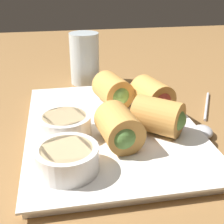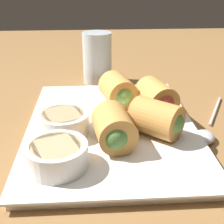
{
  "view_description": "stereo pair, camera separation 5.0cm",
  "coord_description": "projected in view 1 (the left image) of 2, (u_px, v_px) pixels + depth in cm",
  "views": [
    {
      "loc": [
        -38.89,
        7.59,
        26.04
      ],
      "look_at": [
        3.62,
        -0.12,
        5.58
      ],
      "focal_mm": 50.0,
      "sensor_mm": 36.0,
      "label": 1
    },
    {
      "loc": [
        -39.5,
        2.62,
        26.04
      ],
      "look_at": [
        3.62,
        -0.12,
        5.58
      ],
      "focal_mm": 50.0,
      "sensor_mm": 36.0,
      "label": 2
    }
  ],
  "objects": [
    {
      "name": "table_surface",
      "position": [
        116.0,
        150.0,
        0.47
      ],
      "size": [
        180.0,
        140.0,
        2.0
      ],
      "color": "olive",
      "rests_on": "ground"
    },
    {
      "name": "roll_back_right",
      "position": [
        114.0,
        91.0,
        0.54
      ],
      "size": [
        8.14,
        6.75,
        5.2
      ],
      "color": "#D19347",
      "rests_on": "serving_plate"
    },
    {
      "name": "drinking_glass",
      "position": [
        85.0,
        59.0,
        0.68
      ],
      "size": [
        6.36,
        6.36,
        11.03
      ],
      "color": "silver",
      "rests_on": "table_surface"
    },
    {
      "name": "roll_front_left",
      "position": [
        160.0,
        116.0,
        0.45
      ],
      "size": [
        8.35,
        8.53,
        5.2
      ],
      "color": "#D19347",
      "rests_on": "serving_plate"
    },
    {
      "name": "roll_front_right",
      "position": [
        117.0,
        129.0,
        0.42
      ],
      "size": [
        7.98,
        6.09,
        5.2
      ],
      "color": "#D19347",
      "rests_on": "serving_plate"
    },
    {
      "name": "spoon",
      "position": [
        204.0,
        129.0,
        0.49
      ],
      "size": [
        18.84,
        11.3,
        1.46
      ],
      "color": "silver",
      "rests_on": "table_surface"
    },
    {
      "name": "roll_back_left",
      "position": [
        153.0,
        96.0,
        0.52
      ],
      "size": [
        8.15,
        6.78,
        5.2
      ],
      "color": "#D19347",
      "rests_on": "serving_plate"
    },
    {
      "name": "dipping_bowl_near",
      "position": [
        65.0,
        124.0,
        0.45
      ],
      "size": [
        7.7,
        7.7,
        3.11
      ],
      "color": "white",
      "rests_on": "serving_plate"
    },
    {
      "name": "dipping_bowl_far",
      "position": [
        67.0,
        158.0,
        0.37
      ],
      "size": [
        7.7,
        7.7,
        3.11
      ],
      "color": "white",
      "rests_on": "serving_plate"
    },
    {
      "name": "serving_plate",
      "position": [
        112.0,
        128.0,
        0.49
      ],
      "size": [
        34.69,
        25.78,
        1.5
      ],
      "color": "white",
      "rests_on": "table_surface"
    }
  ]
}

